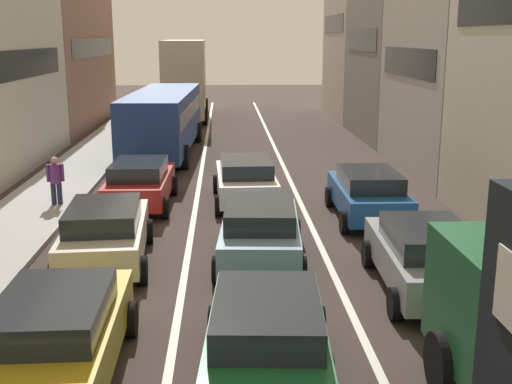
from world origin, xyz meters
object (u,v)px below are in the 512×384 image
object	(u,v)px
sedan_left_lane_fourth	(140,182)
wagon_right_lane_far	(368,193)
wagon_left_lane_second	(57,334)
sedan_right_lane_behind_truck	(425,256)
sedan_centre_lane_second	(267,338)
coupe_centre_lane_fourth	(246,179)
sedan_left_lane_third	(105,232)
pedestrian_mid_sidewalk	(56,179)
hatchback_centre_lane_third	(260,230)
bus_mid_queue_primary	(164,117)
bus_far_queue_secondary	(185,75)

from	to	relation	value
sedan_left_lane_fourth	wagon_right_lane_far	world-z (taller)	same
wagon_left_lane_second	sedan_right_lane_behind_truck	xyz separation A→B (m)	(6.83, 3.35, 0.00)
sedan_centre_lane_second	coupe_centre_lane_fourth	distance (m)	11.26
sedan_left_lane_third	wagon_right_lane_far	xyz separation A→B (m)	(7.06, 3.55, 0.00)
sedan_left_lane_third	pedestrian_mid_sidewalk	size ratio (longest dim) A/B	2.66
sedan_left_lane_fourth	wagon_left_lane_second	bearing A→B (deg)	-178.70
sedan_left_lane_fourth	coupe_centre_lane_fourth	bearing A→B (deg)	-85.18
wagon_left_lane_second	sedan_left_lane_fourth	xyz separation A→B (m)	(-0.06, 10.74, 0.00)
hatchback_centre_lane_third	sedan_left_lane_fourth	world-z (taller)	same
sedan_left_lane_third	wagon_right_lane_far	size ratio (longest dim) A/B	1.02
sedan_left_lane_fourth	wagon_right_lane_far	distance (m)	7.14
sedan_left_lane_third	wagon_right_lane_far	world-z (taller)	same
wagon_left_lane_second	hatchback_centre_lane_third	bearing A→B (deg)	-33.88
hatchback_centre_lane_third	bus_mid_queue_primary	xyz separation A→B (m)	(-3.56, 14.55, 0.96)
wagon_left_lane_second	hatchback_centre_lane_third	distance (m)	6.36
sedan_left_lane_fourth	sedan_right_lane_behind_truck	world-z (taller)	same
sedan_right_lane_behind_truck	bus_far_queue_secondary	world-z (taller)	bus_far_queue_secondary
wagon_left_lane_second	pedestrian_mid_sidewalk	xyz separation A→B (m)	(-2.66, 10.62, 0.15)
sedan_centre_lane_second	bus_mid_queue_primary	size ratio (longest dim) A/B	0.42
sedan_left_lane_third	bus_mid_queue_primary	world-z (taller)	bus_mid_queue_primary
wagon_left_lane_second	sedan_left_lane_third	distance (m)	5.38
hatchback_centre_lane_third	sedan_left_lane_third	bearing A→B (deg)	93.17
coupe_centre_lane_fourth	bus_mid_queue_primary	distance (m)	9.59
bus_mid_queue_primary	coupe_centre_lane_fourth	bearing A→B (deg)	-156.80
sedan_left_lane_third	wagon_left_lane_second	bearing A→B (deg)	178.43
hatchback_centre_lane_third	bus_mid_queue_primary	distance (m)	15.01
hatchback_centre_lane_third	wagon_right_lane_far	size ratio (longest dim) A/B	1.02
sedan_left_lane_fourth	pedestrian_mid_sidewalk	distance (m)	2.61
sedan_right_lane_behind_truck	coupe_centre_lane_fourth	bearing A→B (deg)	27.13
sedan_centre_lane_second	coupe_centre_lane_fourth	size ratio (longest dim) A/B	1.01
sedan_left_lane_fourth	sedan_right_lane_behind_truck	distance (m)	10.11
sedan_centre_lane_second	sedan_right_lane_behind_truck	world-z (taller)	same
pedestrian_mid_sidewalk	wagon_left_lane_second	bearing A→B (deg)	-174.76
sedan_centre_lane_second	pedestrian_mid_sidewalk	bearing A→B (deg)	32.15
pedestrian_mid_sidewalk	sedan_centre_lane_second	bearing A→B (deg)	-160.39
wagon_left_lane_second	hatchback_centre_lane_third	xyz separation A→B (m)	(3.46, 5.33, 0.00)
wagon_right_lane_far	bus_mid_queue_primary	xyz separation A→B (m)	(-6.95, 10.95, 0.96)
sedan_left_lane_third	sedan_right_lane_behind_truck	world-z (taller)	same
sedan_left_lane_third	bus_mid_queue_primary	size ratio (longest dim) A/B	0.42
coupe_centre_lane_fourth	wagon_right_lane_far	world-z (taller)	same
sedan_left_lane_fourth	sedan_right_lane_behind_truck	bearing A→B (deg)	-136.05
bus_mid_queue_primary	sedan_centre_lane_second	bearing A→B (deg)	-168.27
coupe_centre_lane_fourth	pedestrian_mid_sidewalk	xyz separation A→B (m)	(-5.96, -0.35, 0.15)
sedan_left_lane_fourth	sedan_right_lane_behind_truck	xyz separation A→B (m)	(6.89, -7.40, 0.00)
sedan_left_lane_third	coupe_centre_lane_fourth	xyz separation A→B (m)	(3.51, 5.59, 0.00)
hatchback_centre_lane_third	sedan_left_lane_fourth	size ratio (longest dim) A/B	1.02
sedan_right_lane_behind_truck	pedestrian_mid_sidewalk	distance (m)	11.96
wagon_left_lane_second	bus_far_queue_secondary	distance (m)	33.47
sedan_right_lane_behind_truck	sedan_centre_lane_second	bearing A→B (deg)	137.61
sedan_centre_lane_second	coupe_centre_lane_fourth	bearing A→B (deg)	3.45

